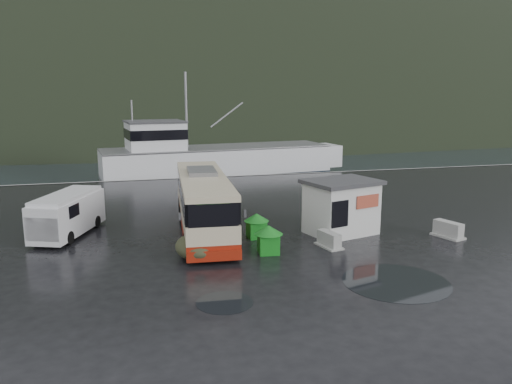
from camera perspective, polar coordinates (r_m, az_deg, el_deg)
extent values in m
plane|color=black|center=(24.83, -3.07, -5.99)|extent=(160.00, 160.00, 0.00)
cube|color=black|center=(133.54, -12.51, 7.87)|extent=(300.00, 180.00, 0.02)
cube|color=#999993|center=(44.13, -8.20, 1.56)|extent=(160.00, 0.60, 1.50)
ellipsoid|color=black|center=(273.75, -11.48, 9.53)|extent=(780.00, 540.00, 570.00)
cylinder|color=black|center=(20.82, 15.69, -9.87)|extent=(4.25, 4.25, 0.01)
cylinder|color=black|center=(18.30, -3.60, -12.47)|extent=(2.07, 2.07, 0.01)
cylinder|color=black|center=(29.86, 10.87, -3.20)|extent=(2.86, 2.86, 0.01)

